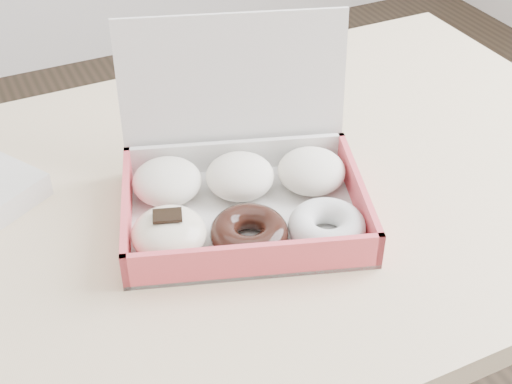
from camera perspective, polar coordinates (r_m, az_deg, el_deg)
name	(u,v)px	position (r m, az deg, el deg)	size (l,w,h in m)	color
table	(259,224)	(1.10, 0.22, -2.58)	(1.20, 0.80, 0.75)	#D2B58A
donut_box	(240,190)	(0.97, -1.27, 0.19)	(0.39, 0.36, 0.24)	silver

